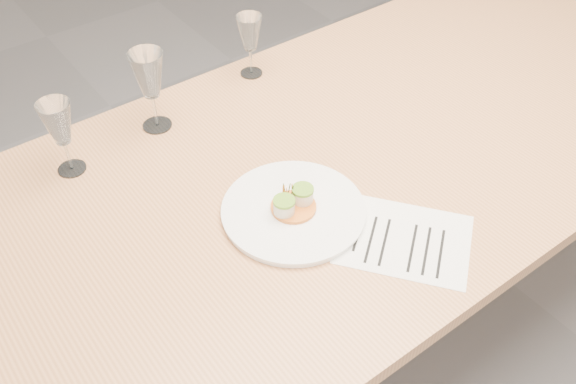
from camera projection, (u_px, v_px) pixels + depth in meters
ground at (319, 335)px, 2.07m from camera, size 7.00×7.00×0.00m
dining_table at (329, 179)px, 1.59m from camera, size 2.40×1.00×0.75m
dinner_plate at (294, 209)px, 1.41m from camera, size 0.32×0.32×0.08m
recipe_sheet at (404, 239)px, 1.36m from camera, size 0.34×0.35×0.00m
wine_glass_0 at (59, 125)px, 1.43m from camera, size 0.08×0.08×0.19m
wine_glass_1 at (149, 76)px, 1.54m from camera, size 0.09×0.09×0.21m
wine_glass_2 at (250, 35)px, 1.73m from camera, size 0.07×0.07×0.18m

